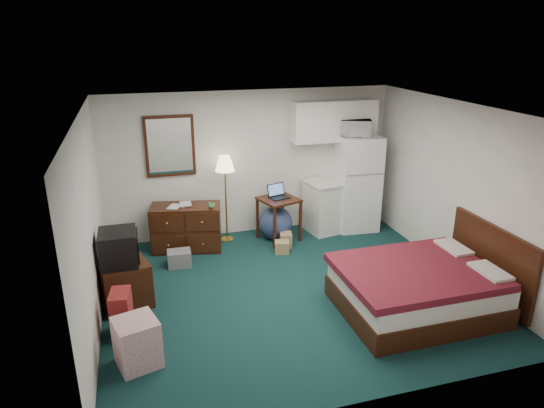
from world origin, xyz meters
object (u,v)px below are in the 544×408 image
object	(u,v)px
bed	(417,290)
suitcase	(122,314)
floor_lamp	(226,199)
kitchen_counter	(330,206)
fridge	(357,183)
tv_stand	(124,283)
desk	(279,219)
dresser	(186,227)

from	to	relation	value
bed	suitcase	distance (m)	3.65
floor_lamp	kitchen_counter	size ratio (longest dim) A/B	1.67
kitchen_counter	fridge	size ratio (longest dim) A/B	0.52
floor_lamp	bed	xyz separation A→B (m)	(1.89, -2.89, -0.44)
kitchen_counter	bed	distance (m)	2.85
suitcase	bed	bearing A→B (deg)	0.06
kitchen_counter	suitcase	bearing A→B (deg)	-157.06
fridge	floor_lamp	bearing A→B (deg)	-177.86
kitchen_counter	bed	xyz separation A→B (m)	(0.02, -2.85, -0.14)
kitchen_counter	fridge	bearing A→B (deg)	-13.80
kitchen_counter	tv_stand	world-z (taller)	kitchen_counter
desk	tv_stand	bearing A→B (deg)	-168.59
dresser	floor_lamp	xyz separation A→B (m)	(0.70, 0.18, 0.37)
desk	suitcase	world-z (taller)	desk
kitchen_counter	fridge	world-z (taller)	fridge
dresser	fridge	bearing A→B (deg)	13.45
dresser	floor_lamp	distance (m)	0.81
desk	bed	size ratio (longest dim) A/B	0.39
bed	tv_stand	distance (m)	3.80
fridge	bed	xyz separation A→B (m)	(-0.47, -2.82, -0.55)
tv_stand	fridge	bearing A→B (deg)	6.31
fridge	suitcase	distance (m)	4.74
dresser	tv_stand	size ratio (longest dim) A/B	1.70
dresser	suitcase	xyz separation A→B (m)	(-1.02, -2.23, -0.09)
bed	tv_stand	world-z (taller)	bed
floor_lamp	kitchen_counter	xyz separation A→B (m)	(1.87, -0.05, -0.30)
dresser	kitchen_counter	size ratio (longest dim) A/B	1.25
floor_lamp	fridge	size ratio (longest dim) A/B	0.87
dresser	floor_lamp	size ratio (longest dim) A/B	0.75
fridge	desk	bearing A→B (deg)	-170.39
floor_lamp	bed	world-z (taller)	floor_lamp
suitcase	floor_lamp	bearing A→B (deg)	62.14
fridge	tv_stand	size ratio (longest dim) A/B	2.60
tv_stand	suitcase	size ratio (longest dim) A/B	1.15
dresser	bed	size ratio (longest dim) A/B	0.58
fridge	tv_stand	xyz separation A→B (m)	(-4.06, -1.58, -0.55)
kitchen_counter	tv_stand	distance (m)	3.92
tv_stand	suitcase	world-z (taller)	tv_stand
fridge	kitchen_counter	bearing A→B (deg)	-179.45
dresser	floor_lamp	world-z (taller)	floor_lamp
floor_lamp	desk	distance (m)	0.97
kitchen_counter	floor_lamp	bearing A→B (deg)	168.21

